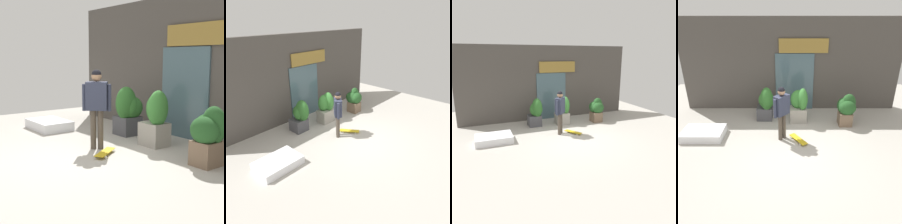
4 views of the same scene
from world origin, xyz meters
The scene contains 8 objects.
ground_plane centered at (0.00, 0.00, 0.00)m, with size 12.00×12.00×0.00m, color #B2ADA3.
building_facade centered at (0.01, 2.99, 1.78)m, with size 8.49×0.31×3.58m.
skateboarder centered at (-0.29, 0.50, 1.09)m, with size 0.51×0.52×1.76m.
skateboard centered at (0.23, 0.35, 0.06)m, with size 0.59×0.74×0.08m.
planter_box_left centered at (1.94, 1.48, 0.62)m, with size 0.64×0.70×1.14m.
planter_box_right centered at (-0.91, 1.91, 0.67)m, with size 0.65×0.78×1.28m.
planter_box_mid centered at (0.32, 1.73, 0.67)m, with size 0.63×0.57×1.30m.
snow_ledge centered at (-2.87, 0.61, 0.13)m, with size 1.32×0.90×0.26m, color white.
Camera 2 is at (-5.63, -4.32, 4.23)m, focal length 34.82 mm.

